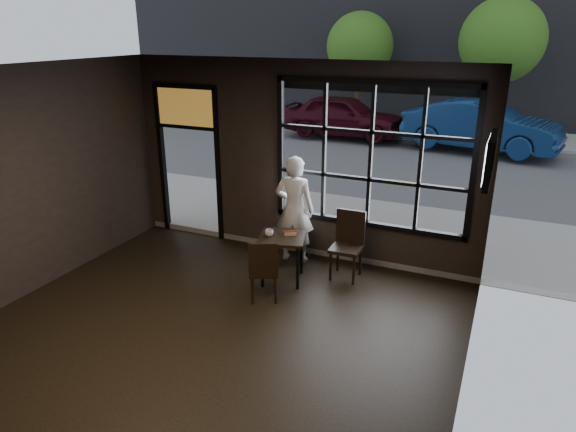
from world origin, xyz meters
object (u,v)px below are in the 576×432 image
at_px(cafe_table, 282,258).
at_px(navy_car, 481,126).
at_px(chair_near, 264,269).
at_px(man, 295,209).

height_order(cafe_table, navy_car, navy_car).
xyz_separation_m(chair_near, navy_car, (2.02, 10.69, 0.39)).
height_order(man, navy_car, man).
height_order(chair_near, man, man).
relative_size(cafe_table, man, 0.41).
bearing_deg(navy_car, cafe_table, 179.83).
distance_m(cafe_table, man, 0.92).
xyz_separation_m(cafe_table, navy_car, (2.01, 10.07, 0.49)).
height_order(chair_near, navy_car, navy_car).
bearing_deg(navy_car, chair_near, -179.57).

